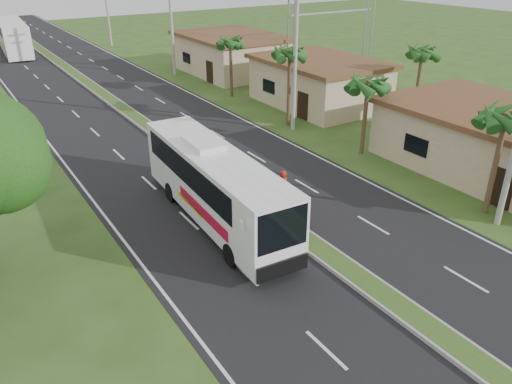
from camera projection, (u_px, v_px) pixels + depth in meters
ground at (402, 312)px, 17.63m from camera, size 180.00×180.00×0.00m
road_asphalt at (170, 144)px, 32.74m from camera, size 14.00×160.00×0.02m
median_strip at (170, 142)px, 32.70m from camera, size 1.20×160.00×0.18m
lane_edge_left at (66, 165)px, 29.49m from camera, size 0.12×160.00×0.01m
lane_edge_right at (256, 126)px, 35.99m from camera, size 0.12×160.00×0.01m
shop_near at (498, 141)px, 28.18m from camera, size 8.60×12.60×3.52m
shop_mid at (319, 82)px, 40.23m from camera, size 7.60×10.60×3.67m
shop_far at (232, 53)px, 50.78m from camera, size 8.60×11.60×3.82m
palm_verge_a at (506, 119)px, 22.18m from camera, size 2.40×2.40×5.45m
palm_verge_b at (368, 84)px, 29.34m from camera, size 2.40×2.40×5.05m
palm_verge_c at (290, 53)px, 34.01m from camera, size 2.40×2.40×5.85m
palm_verge_d at (230, 42)px, 41.30m from camera, size 2.40×2.40×5.25m
palm_behind_shop at (422, 52)px, 35.29m from camera, size 2.40×2.40×5.65m
utility_pole_b at (295, 38)px, 32.59m from camera, size 3.20×0.28×12.00m
utility_pole_c at (171, 16)px, 47.98m from camera, size 1.60×0.28×11.00m
utility_pole_d at (106, 2)px, 63.21m from camera, size 1.60×0.28×10.50m
billboard_lattice at (334, 3)px, 47.98m from camera, size 10.18×1.18×12.07m
coach_bus_main at (215, 182)px, 22.65m from camera, size 2.93×11.47×3.67m
coach_bus_far at (13, 35)px, 60.22m from camera, size 3.62×12.94×3.72m
motorcyclist at (282, 200)px, 23.46m from camera, size 1.69×0.61×2.41m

